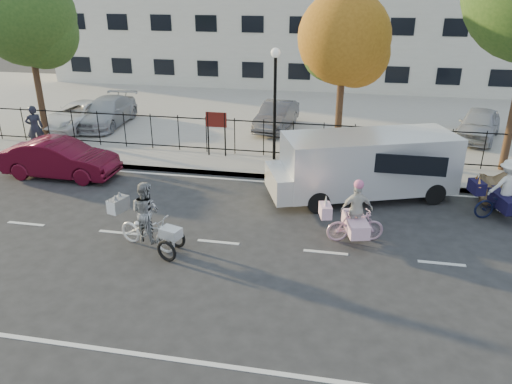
% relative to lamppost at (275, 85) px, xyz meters
% --- Properties ---
extents(ground, '(120.00, 120.00, 0.00)m').
position_rel_lamppost_xyz_m(ground, '(-0.50, -6.80, -3.11)').
color(ground, '#333334').
extents(road_markings, '(60.00, 9.52, 0.01)m').
position_rel_lamppost_xyz_m(road_markings, '(-0.50, -6.80, -3.11)').
color(road_markings, silver).
rests_on(road_markings, ground).
extents(curb, '(60.00, 0.10, 0.15)m').
position_rel_lamppost_xyz_m(curb, '(-0.50, -1.75, -3.04)').
color(curb, '#A8A399').
rests_on(curb, ground).
extents(sidewalk, '(60.00, 2.20, 0.15)m').
position_rel_lamppost_xyz_m(sidewalk, '(-0.50, -0.70, -3.04)').
color(sidewalk, '#A8A399').
rests_on(sidewalk, ground).
extents(parking_lot, '(60.00, 15.60, 0.15)m').
position_rel_lamppost_xyz_m(parking_lot, '(-0.50, 8.20, -3.04)').
color(parking_lot, '#A8A399').
rests_on(parking_lot, ground).
extents(iron_fence, '(58.00, 0.06, 1.50)m').
position_rel_lamppost_xyz_m(iron_fence, '(-0.50, 0.40, -2.21)').
color(iron_fence, black).
rests_on(iron_fence, sidewalk).
extents(building, '(34.00, 10.00, 6.00)m').
position_rel_lamppost_xyz_m(building, '(-0.50, 18.20, -0.11)').
color(building, silver).
rests_on(building, ground).
extents(lamppost, '(0.36, 0.36, 4.33)m').
position_rel_lamppost_xyz_m(lamppost, '(0.00, 0.00, 0.00)').
color(lamppost, black).
rests_on(lamppost, sidewalk).
extents(street_sign, '(0.85, 0.06, 1.80)m').
position_rel_lamppost_xyz_m(street_sign, '(-2.35, 0.00, -1.70)').
color(street_sign, black).
rests_on(street_sign, sidewalk).
extents(zebra_trike, '(2.24, 1.38, 1.92)m').
position_rel_lamppost_xyz_m(zebra_trike, '(-2.31, -7.42, -2.37)').
color(zebra_trike, white).
rests_on(zebra_trike, ground).
extents(unicorn_bike, '(1.88, 1.35, 1.85)m').
position_rel_lamppost_xyz_m(unicorn_bike, '(3.21, -5.99, -2.43)').
color(unicorn_bike, '#D9A5C0').
rests_on(unicorn_bike, ground).
extents(bull_bike, '(2.10, 1.48, 1.90)m').
position_rel_lamppost_xyz_m(bull_bike, '(7.66, -3.61, -2.36)').
color(bull_bike, black).
rests_on(bull_bike, ground).
extents(white_van, '(6.61, 3.90, 2.17)m').
position_rel_lamppost_xyz_m(white_van, '(3.48, -2.77, -1.91)').
color(white_van, white).
rests_on(white_van, ground).
extents(red_sedan, '(4.27, 1.55, 1.40)m').
position_rel_lamppost_xyz_m(red_sedan, '(-7.52, -3.00, -2.41)').
color(red_sedan, '#50091B').
rests_on(red_sedan, ground).
extents(pedestrian, '(0.81, 0.77, 1.86)m').
position_rel_lamppost_xyz_m(pedestrian, '(-10.06, -0.59, -2.03)').
color(pedestrian, black).
rests_on(pedestrian, sidewalk).
extents(lot_car_a, '(2.02, 4.60, 1.31)m').
position_rel_lamppost_xyz_m(lot_car_a, '(-8.85, 3.44, -2.31)').
color(lot_car_a, '#B1B4B9').
rests_on(lot_car_a, parking_lot).
extents(lot_car_b, '(2.79, 4.65, 1.21)m').
position_rel_lamppost_xyz_m(lot_car_b, '(-9.93, 2.80, -2.36)').
color(lot_car_b, white).
rests_on(lot_car_b, parking_lot).
extents(lot_car_c, '(1.79, 3.98, 1.27)m').
position_rel_lamppost_xyz_m(lot_car_c, '(-0.58, 4.38, -2.33)').
color(lot_car_c, '#4B4B52').
rests_on(lot_car_c, parking_lot).
extents(lot_car_d, '(2.77, 4.22, 1.33)m').
position_rel_lamppost_xyz_m(lot_car_d, '(8.54, 4.48, -2.29)').
color(lot_car_d, '#ABACB3').
rests_on(lot_car_d, parking_lot).
extents(tree_west, '(4.03, 4.03, 7.39)m').
position_rel_lamppost_xyz_m(tree_west, '(-10.42, 0.92, 2.06)').
color(tree_west, '#442D1D').
rests_on(tree_west, ground).
extents(tree_mid, '(3.58, 3.55, 6.51)m').
position_rel_lamppost_xyz_m(tree_mid, '(2.56, 1.34, 1.44)').
color(tree_mid, '#442D1D').
rests_on(tree_mid, ground).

